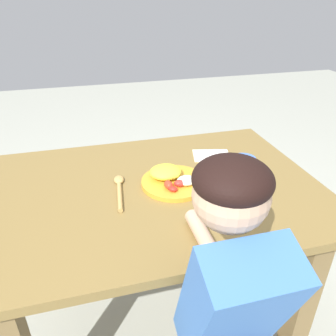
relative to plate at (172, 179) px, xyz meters
name	(u,v)px	position (x,y,z in m)	size (l,w,h in m)	color
ground_plane	(157,318)	(-0.07, -0.01, -0.69)	(8.00, 8.00, 0.00)	#A9AB9D
dining_table	(154,218)	(-0.07, -0.01, -0.15)	(1.12, 0.78, 0.67)	olive
plate	(172,179)	(0.00, 0.00, 0.00)	(0.22, 0.22, 0.06)	gold
fork	(219,173)	(0.18, 0.02, -0.02)	(0.05, 0.22, 0.01)	silver
spoon	(119,188)	(-0.18, 0.00, -0.01)	(0.05, 0.21, 0.02)	tan
drinking_cup	(243,172)	(0.22, -0.07, 0.03)	(0.08, 0.08, 0.10)	#4775D7
napkin	(211,156)	(0.21, 0.16, -0.02)	(0.14, 0.10, 0.00)	white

